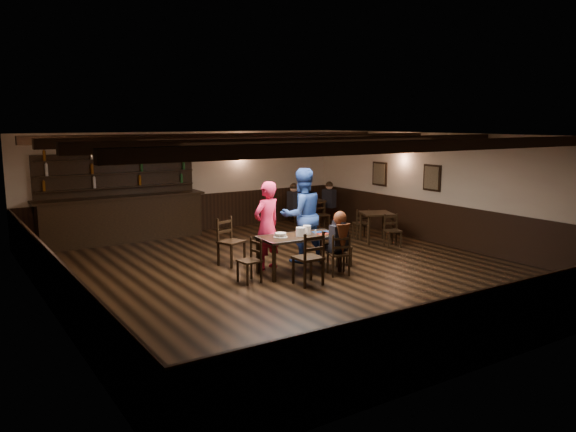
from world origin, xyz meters
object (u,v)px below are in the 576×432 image
woman_pink (267,226)px  man_blue (302,215)px  chair_near_left (311,254)px  cake (280,235)px  chair_near_right (340,251)px  dining_table (299,239)px  bar_counter (121,213)px

woman_pink → man_blue: 0.95m
chair_near_left → man_blue: man_blue is taller
chair_near_left → cake: chair_near_left is taller
chair_near_left → man_blue: 1.86m
chair_near_right → woman_pink: (-0.91, 1.23, 0.41)m
dining_table → man_blue: bearing=52.7°
woman_pink → bar_counter: 4.59m
chair_near_left → bar_counter: bearing=106.9°
chair_near_right → man_blue: 1.44m
chair_near_right → cake: cake is taller
woman_pink → cake: bearing=73.3°
dining_table → woman_pink: size_ratio=0.92×
chair_near_left → woman_pink: woman_pink is taller
chair_near_left → chair_near_right: size_ratio=1.21×
chair_near_left → man_blue: (0.88, 1.58, 0.42)m
dining_table → bar_counter: bearing=112.9°
cake → bar_counter: size_ratio=0.07×
man_blue → bar_counter: (-2.62, 4.14, -0.28)m
dining_table → woman_pink: woman_pink is taller
cake → bar_counter: (-1.67, 4.81, -0.07)m
dining_table → cake: (-0.40, 0.06, 0.12)m
man_blue → bar_counter: 4.91m
bar_counter → chair_near_right: bearing=-64.7°
bar_counter → chair_near_left: bearing=-73.1°
chair_near_right → cake: 1.19m
cake → bar_counter: bar_counter is taller
man_blue → chair_near_left: bearing=67.0°
woman_pink → chair_near_right: bearing=112.0°
chair_near_right → woman_pink: woman_pink is taller
man_blue → cake: man_blue is taller
man_blue → cake: size_ratio=7.28×
chair_near_left → woman_pink: 1.50m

